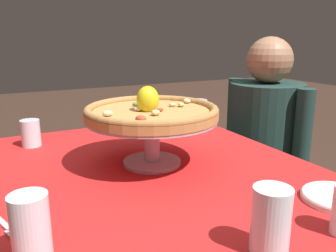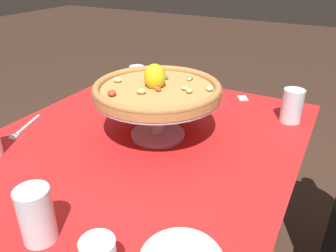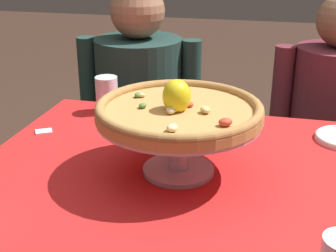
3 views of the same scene
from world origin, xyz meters
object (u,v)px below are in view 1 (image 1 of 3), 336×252
at_px(water_glass_front_right, 31,232).
at_px(water_glass_front_left, 31,135).
at_px(dinner_fork, 1,221).
at_px(pizza_stand, 152,131).
at_px(diner_left, 263,154).
at_px(water_glass_side_right, 270,224).
at_px(sugar_packet, 142,125).
at_px(water_glass_back_left, 198,115).
at_px(pizza, 151,111).

bearing_deg(water_glass_front_right, water_glass_front_left, 174.53).
bearing_deg(dinner_fork, pizza_stand, 112.20).
relative_size(water_glass_front_right, dinner_fork, 0.69).
bearing_deg(diner_left, dinner_fork, -66.83).
height_order(water_glass_side_right, water_glass_front_right, water_glass_side_right).
bearing_deg(water_glass_front_left, diner_left, 88.36).
distance_m(water_glass_side_right, water_glass_front_left, 0.95).
height_order(water_glass_front_right, sugar_packet, water_glass_front_right).
relative_size(water_glass_back_left, diner_left, 0.11).
bearing_deg(pizza, water_glass_front_right, -48.23).
bearing_deg(pizza, water_glass_back_left, 131.55).
height_order(dinner_fork, diner_left, diner_left).
relative_size(pizza_stand, water_glass_front_left, 4.12).
distance_m(sugar_packet, diner_left, 0.66).
xyz_separation_m(water_glass_side_right, dinner_fork, (-0.34, -0.45, -0.05)).
height_order(water_glass_side_right, dinner_fork, water_glass_side_right).
distance_m(pizza_stand, sugar_packet, 0.50).
bearing_deg(water_glass_side_right, water_glass_front_left, -159.68).
height_order(water_glass_front_left, diner_left, diner_left).
bearing_deg(water_glass_side_right, sugar_packet, 171.41).
bearing_deg(pizza_stand, pizza, -103.94).
relative_size(water_glass_side_right, dinner_fork, 0.70).
xyz_separation_m(water_glass_side_right, water_glass_back_left, (-0.85, 0.37, -0.00)).
height_order(pizza, sugar_packet, pizza).
bearing_deg(water_glass_back_left, pizza_stand, -48.40).
height_order(pizza_stand, water_glass_side_right, pizza_stand).
relative_size(water_glass_back_left, water_glass_front_left, 1.25).
height_order(water_glass_front_right, diner_left, diner_left).
distance_m(water_glass_front_right, water_glass_back_left, 1.02).
bearing_deg(water_glass_front_left, water_glass_front_right, -5.47).
distance_m(water_glass_front_right, diner_left, 1.37).
bearing_deg(pizza, sugar_packet, 161.26).
bearing_deg(water_glass_front_right, pizza, 131.77).
bearing_deg(water_glass_front_right, sugar_packet, 145.94).
height_order(water_glass_front_left, dinner_fork, water_glass_front_left).
bearing_deg(water_glass_side_right, water_glass_back_left, 156.79).
bearing_deg(water_glass_front_left, sugar_packet, 100.66).
bearing_deg(water_glass_front_left, water_glass_side_right, 20.32).
distance_m(pizza_stand, dinner_fork, 0.49).
distance_m(pizza_stand, water_glass_front_left, 0.50).
relative_size(water_glass_side_right, sugar_packet, 2.58).
height_order(water_glass_back_left, dinner_fork, water_glass_back_left).
xyz_separation_m(water_glass_front_left, diner_left, (0.03, 1.09, -0.24)).
xyz_separation_m(pizza_stand, dinner_fork, (0.18, -0.44, -0.10)).
bearing_deg(dinner_fork, pizza, 112.24).
xyz_separation_m(water_glass_side_right, water_glass_front_right, (-0.17, -0.40, -0.00)).
xyz_separation_m(pizza_stand, water_glass_back_left, (-0.33, 0.37, -0.05)).
bearing_deg(pizza_stand, dinner_fork, -67.80).
xyz_separation_m(dinner_fork, sugar_packet, (-0.64, 0.60, -0.00)).
distance_m(water_glass_side_right, water_glass_back_left, 0.93).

